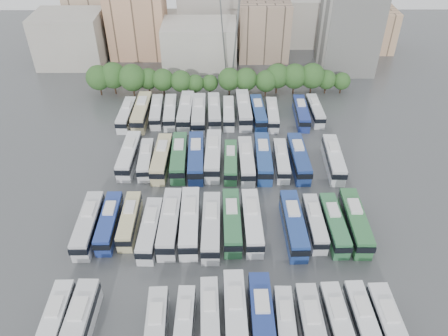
{
  "coord_description": "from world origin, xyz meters",
  "views": [
    {
      "loc": [
        0.11,
        -56.58,
        51.61
      ],
      "look_at": [
        0.42,
        7.5,
        3.0
      ],
      "focal_mm": 35.0,
      "sensor_mm": 36.0,
      "label": 1
    }
  ],
  "objects_px": {
    "bus_r3_s4": "(186,111)",
    "bus_r3_s12": "(301,113)",
    "bus_r0_s7": "(235,317)",
    "bus_r2_s13": "(333,159)",
    "bus_r0_s6": "(210,318)",
    "bus_r0_s10": "(313,332)",
    "bus_r2_s4": "(179,157)",
    "bus_r1_s6": "(211,226)",
    "bus_r3_s6": "(214,111)",
    "bus_r0_s13": "(390,330)",
    "bus_r1_s13": "(355,222)",
    "bus_r3_s10": "(272,114)",
    "bus_r0_s1": "(77,329)",
    "bus_r3_s5": "(199,114)",
    "bus_r0_s11": "(339,326)",
    "bus_r1_s7": "(232,221)",
    "bus_r3_s9": "(258,113)",
    "bus_r2_s2": "(146,159)",
    "bus_r2_s6": "(213,155)",
    "bus_r0_s5": "(184,326)",
    "bus_r3_s1": "(142,112)",
    "bus_r0_s4": "(156,332)",
    "bus_r1_s0": "(88,224)",
    "bus_r1_s10": "(293,224)",
    "bus_r2_s8": "(246,160)",
    "bus_r1_s12": "(334,224)",
    "bus_r1_s11": "(315,223)",
    "bus_r2_s10": "(281,160)",
    "bus_r3_s0": "(127,114)",
    "apartment_tower": "(351,22)",
    "bus_r2_s7": "(231,161)",
    "bus_r3_s3": "(170,112)",
    "bus_r0_s9": "(286,327)",
    "bus_r2_s1": "(129,155)",
    "bus_r1_s5": "(190,222)",
    "bus_r1_s4": "(170,222)",
    "bus_r2_s5": "(196,157)",
    "bus_r0_s12": "(364,324)",
    "bus_r3_s13": "(315,110)",
    "bus_r1_s8": "(252,222)",
    "bus_r3_s7": "(229,113)",
    "bus_r2_s3": "(162,158)"
  },
  "relations": [
    {
      "from": "bus_r0_s4",
      "to": "bus_r0_s7",
      "type": "xyz_separation_m",
      "value": [
        10.09,
        1.93,
        0.19
      ]
    },
    {
      "from": "bus_r1_s5",
      "to": "bus_r3_s10",
      "type": "xyz_separation_m",
      "value": [
        16.61,
        34.85,
        -0.35
      ]
    },
    {
      "from": "bus_r2_s2",
      "to": "bus_r2_s6",
      "type": "distance_m",
      "value": 13.16
    },
    {
      "from": "bus_r0_s13",
      "to": "bus_r1_s13",
      "type": "bearing_deg",
      "value": 87.52
    },
    {
      "from": "bus_r0_s5",
      "to": "bus_r0_s13",
      "type": "bearing_deg",
      "value": -1.2
    },
    {
      "from": "bus_r0_s10",
      "to": "bus_r2_s4",
      "type": "bearing_deg",
      "value": 116.9
    },
    {
      "from": "bus_r3_s7",
      "to": "bus_r0_s12",
      "type": "bearing_deg",
      "value": -72.77
    },
    {
      "from": "bus_r0_s1",
      "to": "bus_r3_s5",
      "type": "distance_m",
      "value": 55.42
    },
    {
      "from": "bus_r1_s4",
      "to": "bus_r3_s7",
      "type": "relative_size",
      "value": 1.2
    },
    {
      "from": "bus_r1_s0",
      "to": "bus_r2_s13",
      "type": "distance_m",
      "value": 46.67
    },
    {
      "from": "bus_r0_s6",
      "to": "bus_r0_s10",
      "type": "distance_m",
      "value": 13.17
    },
    {
      "from": "bus_r2_s8",
      "to": "bus_r1_s10",
      "type": "bearing_deg",
      "value": -69.87
    },
    {
      "from": "bus_r0_s4",
      "to": "bus_r1_s11",
      "type": "bearing_deg",
      "value": 37.46
    },
    {
      "from": "bus_r0_s1",
      "to": "bus_r1_s8",
      "type": "height_order",
      "value": "bus_r0_s1"
    },
    {
      "from": "bus_r0_s11",
      "to": "bus_r1_s7",
      "type": "distance_m",
      "value": 23.22
    },
    {
      "from": "bus_r0_s4",
      "to": "bus_r2_s4",
      "type": "distance_m",
      "value": 37.54
    },
    {
      "from": "bus_r3_s10",
      "to": "bus_r3_s12",
      "type": "distance_m",
      "value": 6.65
    },
    {
      "from": "bus_r1_s10",
      "to": "bus_r3_s9",
      "type": "relative_size",
      "value": 1.08
    },
    {
      "from": "bus_r1_s10",
      "to": "bus_r2_s8",
      "type": "xyz_separation_m",
      "value": [
        -6.79,
        17.59,
        -0.14
      ]
    },
    {
      "from": "bus_r0_s5",
      "to": "bus_r1_s7",
      "type": "height_order",
      "value": "bus_r1_s7"
    },
    {
      "from": "bus_r0_s5",
      "to": "bus_r3_s1",
      "type": "height_order",
      "value": "bus_r3_s1"
    },
    {
      "from": "bus_r0_s10",
      "to": "bus_r3_s7",
      "type": "height_order",
      "value": "bus_r0_s10"
    },
    {
      "from": "bus_r0_s12",
      "to": "bus_r1_s10",
      "type": "relative_size",
      "value": 0.88
    },
    {
      "from": "bus_r2_s10",
      "to": "bus_r3_s0",
      "type": "distance_m",
      "value": 37.44
    },
    {
      "from": "bus_r1_s0",
      "to": "bus_r1_s11",
      "type": "distance_m",
      "value": 36.56
    },
    {
      "from": "bus_r3_s10",
      "to": "bus_r0_s11",
      "type": "bearing_deg",
      "value": -84.31
    },
    {
      "from": "bus_r2_s3",
      "to": "bus_r3_s7",
      "type": "height_order",
      "value": "bus_r2_s3"
    },
    {
      "from": "bus_r3_s4",
      "to": "bus_r3_s12",
      "type": "relative_size",
      "value": 1.13
    },
    {
      "from": "bus_r0_s6",
      "to": "bus_r1_s12",
      "type": "relative_size",
      "value": 0.93
    },
    {
      "from": "bus_r0_s7",
      "to": "bus_r2_s13",
      "type": "height_order",
      "value": "bus_r0_s7"
    },
    {
      "from": "bus_r0_s4",
      "to": "bus_r1_s6",
      "type": "relative_size",
      "value": 0.9
    },
    {
      "from": "bus_r0_s6",
      "to": "bus_r3_s6",
      "type": "relative_size",
      "value": 0.89
    },
    {
      "from": "bus_r2_s7",
      "to": "bus_r3_s5",
      "type": "bearing_deg",
      "value": 112.22
    },
    {
      "from": "bus_r0_s9",
      "to": "bus_r3_s9",
      "type": "xyz_separation_m",
      "value": [
        0.14,
        54.12,
        0.21
      ]
    },
    {
      "from": "bus_r3_s3",
      "to": "bus_r3_s13",
      "type": "relative_size",
      "value": 1.06
    },
    {
      "from": "bus_r3_s6",
      "to": "bus_r3_s13",
      "type": "xyz_separation_m",
      "value": [
        23.17,
        0.73,
        -0.22
      ]
    },
    {
      "from": "bus_r1_s13",
      "to": "bus_r1_s6",
      "type": "bearing_deg",
      "value": -177.14
    },
    {
      "from": "bus_r0_s10",
      "to": "bus_r3_s9",
      "type": "distance_m",
      "value": 55.1
    },
    {
      "from": "bus_r1_s4",
      "to": "bus_r2_s2",
      "type": "relative_size",
      "value": 1.23
    },
    {
      "from": "bus_r2_s1",
      "to": "bus_r2_s13",
      "type": "xyz_separation_m",
      "value": [
        39.84,
        -1.42,
        -0.0
      ]
    },
    {
      "from": "bus_r1_s6",
      "to": "bus_r3_s10",
      "type": "distance_m",
      "value": 38.15
    },
    {
      "from": "bus_r0_s13",
      "to": "bus_r0_s9",
      "type": "bearing_deg",
      "value": 175.19
    },
    {
      "from": "bus_r1_s8",
      "to": "bus_r1_s11",
      "type": "distance_m",
      "value": 10.19
    },
    {
      "from": "bus_r0_s1",
      "to": "bus_r0_s6",
      "type": "bearing_deg",
      "value": 7.18
    },
    {
      "from": "apartment_tower",
      "to": "bus_r1_s13",
      "type": "xyz_separation_m",
      "value": [
        -12.4,
        -63.71,
        -10.96
      ]
    },
    {
      "from": "bus_r3_s12",
      "to": "bus_r1_s6",
      "type": "bearing_deg",
      "value": -117.56
    },
    {
      "from": "bus_r1_s10",
      "to": "bus_r3_s3",
      "type": "bearing_deg",
      "value": 121.03
    },
    {
      "from": "bus_r1_s6",
      "to": "bus_r3_s4",
      "type": "height_order",
      "value": "bus_r3_s4"
    },
    {
      "from": "bus_r1_s4",
      "to": "bus_r2_s5",
      "type": "height_order",
      "value": "bus_r2_s5"
    },
    {
      "from": "bus_r2_s1",
      "to": "bus_r2_s7",
      "type": "relative_size",
      "value": 1.14
    }
  ]
}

